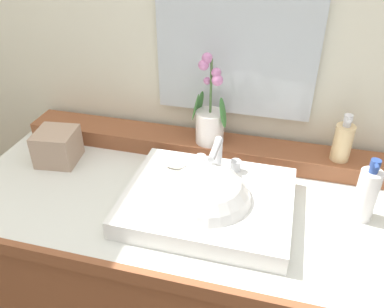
{
  "coord_description": "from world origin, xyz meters",
  "views": [
    {
      "loc": [
        0.28,
        -0.92,
        1.67
      ],
      "look_at": [
        0.04,
        -0.01,
        1.06
      ],
      "focal_mm": 37.26,
      "sensor_mm": 36.0,
      "label": 1
    }
  ],
  "objects_px": {
    "potted_plant": "(210,118)",
    "soap_dispenser": "(343,141)",
    "tissue_box": "(57,146)",
    "lotion_bottle": "(366,194)",
    "soap_bar": "(175,163)",
    "sink_basin": "(207,206)"
  },
  "relations": [
    {
      "from": "potted_plant",
      "to": "soap_dispenser",
      "type": "height_order",
      "value": "potted_plant"
    },
    {
      "from": "sink_basin",
      "to": "potted_plant",
      "type": "xyz_separation_m",
      "value": [
        -0.06,
        0.29,
        0.13
      ]
    },
    {
      "from": "sink_basin",
      "to": "lotion_bottle",
      "type": "height_order",
      "value": "lotion_bottle"
    },
    {
      "from": "potted_plant",
      "to": "soap_dispenser",
      "type": "relative_size",
      "value": 1.97
    },
    {
      "from": "soap_dispenser",
      "to": "tissue_box",
      "type": "xyz_separation_m",
      "value": [
        -0.92,
        -0.16,
        -0.07
      ]
    },
    {
      "from": "sink_basin",
      "to": "soap_dispenser",
      "type": "distance_m",
      "value": 0.48
    },
    {
      "from": "sink_basin",
      "to": "soap_dispenser",
      "type": "relative_size",
      "value": 3.01
    },
    {
      "from": "sink_basin",
      "to": "soap_dispenser",
      "type": "height_order",
      "value": "soap_dispenser"
    },
    {
      "from": "soap_bar",
      "to": "tissue_box",
      "type": "bearing_deg",
      "value": 178.15
    },
    {
      "from": "tissue_box",
      "to": "lotion_bottle",
      "type": "bearing_deg",
      "value": -2.34
    },
    {
      "from": "potted_plant",
      "to": "soap_dispenser",
      "type": "xyz_separation_m",
      "value": [
        0.43,
        0.0,
        -0.02
      ]
    },
    {
      "from": "soap_dispenser",
      "to": "lotion_bottle",
      "type": "distance_m",
      "value": 0.21
    },
    {
      "from": "soap_bar",
      "to": "potted_plant",
      "type": "xyz_separation_m",
      "value": [
        0.07,
        0.17,
        0.08
      ]
    },
    {
      "from": "sink_basin",
      "to": "soap_bar",
      "type": "height_order",
      "value": "sink_basin"
    },
    {
      "from": "tissue_box",
      "to": "soap_bar",
      "type": "bearing_deg",
      "value": -1.85
    },
    {
      "from": "sink_basin",
      "to": "soap_bar",
      "type": "xyz_separation_m",
      "value": [
        -0.13,
        0.12,
        0.05
      ]
    },
    {
      "from": "sink_basin",
      "to": "tissue_box",
      "type": "height_order",
      "value": "sink_basin"
    },
    {
      "from": "sink_basin",
      "to": "lotion_bottle",
      "type": "relative_size",
      "value": 2.45
    },
    {
      "from": "sink_basin",
      "to": "tissue_box",
      "type": "xyz_separation_m",
      "value": [
        -0.55,
        0.13,
        0.03
      ]
    },
    {
      "from": "soap_bar",
      "to": "tissue_box",
      "type": "distance_m",
      "value": 0.42
    },
    {
      "from": "potted_plant",
      "to": "lotion_bottle",
      "type": "bearing_deg",
      "value": -22.4
    },
    {
      "from": "potted_plant",
      "to": "soap_dispenser",
      "type": "distance_m",
      "value": 0.43
    }
  ]
}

